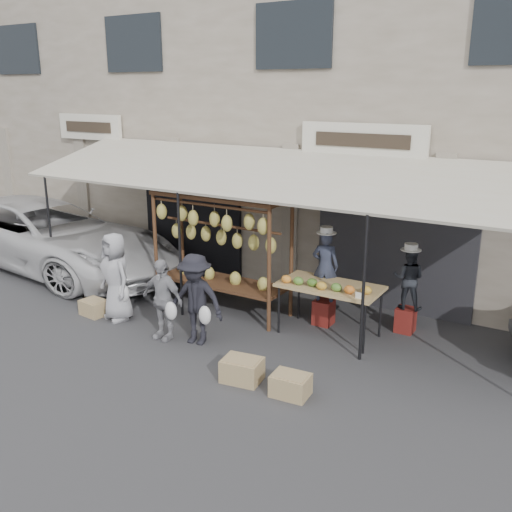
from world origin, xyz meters
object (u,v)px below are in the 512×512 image
at_px(customer_mid, 162,299).
at_px(customer_right, 195,299).
at_px(customer_left, 116,277).
at_px(vendor_right, 409,279).
at_px(produce_table, 329,287).
at_px(crate_far, 94,308).
at_px(crate_near_a, 242,370).
at_px(crate_near_b, 291,385).
at_px(vendor_left, 325,266).
at_px(banana_rack, 220,231).
at_px(van, 42,218).

relative_size(customer_mid, customer_right, 0.91).
distance_m(customer_left, customer_mid, 1.28).
xyz_separation_m(vendor_right, customer_right, (-2.81, -2.24, -0.21)).
distance_m(vendor_right, customer_right, 3.60).
bearing_deg(produce_table, crate_far, -161.09).
xyz_separation_m(crate_near_a, crate_near_b, (0.79, -0.00, -0.01)).
relative_size(vendor_left, crate_near_b, 2.48).
bearing_deg(customer_mid, crate_near_b, -11.11).
distance_m(vendor_right, crate_far, 5.70).
height_order(banana_rack, crate_far, banana_rack).
bearing_deg(customer_mid, van, 161.17).
bearing_deg(banana_rack, van, 177.07).
relative_size(produce_table, customer_left, 1.06).
height_order(customer_mid, crate_near_a, customer_mid).
xyz_separation_m(vendor_left, crate_near_a, (-0.13, -2.49, -0.92)).
relative_size(produce_table, crate_far, 3.60).
xyz_separation_m(crate_near_a, crate_far, (-3.70, 0.65, -0.02)).
distance_m(produce_table, customer_left, 3.81).
distance_m(produce_table, van, 7.49).
bearing_deg(crate_near_b, customer_mid, 168.59).
height_order(vendor_right, customer_left, customer_left).
bearing_deg(banana_rack, crate_far, -143.22).
bearing_deg(van, customer_right, -100.48).
xyz_separation_m(produce_table, van, (-7.48, 0.28, 0.25)).
relative_size(customer_left, customer_mid, 1.16).
relative_size(banana_rack, crate_near_b, 5.13).
height_order(banana_rack, crate_near_a, banana_rack).
distance_m(vendor_right, customer_mid, 4.15).
bearing_deg(vendor_left, vendor_right, -178.02).
bearing_deg(crate_far, customer_mid, -3.46).
xyz_separation_m(customer_left, customer_mid, (1.26, -0.21, -0.11)).
bearing_deg(crate_near_a, banana_rack, 131.12).
relative_size(vendor_right, crate_far, 2.26).
bearing_deg(vendor_left, crate_near_a, 71.05).
bearing_deg(customer_left, vendor_right, 42.01).
bearing_deg(vendor_left, customer_right, 34.89).
relative_size(vendor_right, crate_near_a, 1.93).
height_order(produce_table, customer_right, customer_right).
distance_m(produce_table, crate_near_b, 2.21).
xyz_separation_m(banana_rack, van, (-5.28, 0.27, -0.44)).
bearing_deg(produce_table, crate_near_b, -79.12).
relative_size(produce_table, vendor_left, 1.35).
height_order(crate_near_b, van, van).
height_order(produce_table, crate_near_a, produce_table).
distance_m(vendor_left, customer_mid, 2.85).
height_order(vendor_right, crate_near_a, vendor_right).
bearing_deg(vendor_left, customer_mid, 27.35).
relative_size(customer_mid, van, 0.26).
xyz_separation_m(banana_rack, vendor_left, (1.93, 0.42, -0.48)).
bearing_deg(banana_rack, customer_mid, -94.45).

